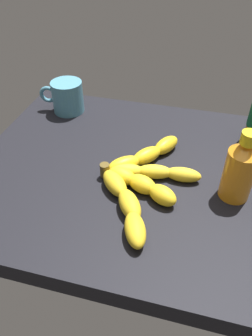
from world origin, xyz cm
name	(u,v)px	position (x,y,z in cm)	size (l,w,h in cm)	color
ground_plane	(143,177)	(0.00, 0.00, -2.09)	(74.68, 57.98, 4.18)	black
banana_bunch	(141,179)	(-0.41, 4.94, 1.72)	(20.71, 34.15, 3.62)	yellow
honey_bottle	(240,170)	(-18.75, 2.93, 6.58)	(5.87, 5.87, 14.78)	orange
coffee_mug	(67,97)	(25.49, -19.51, 4.20)	(11.80, 8.27, 8.36)	teal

